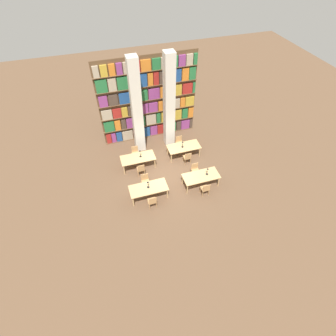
% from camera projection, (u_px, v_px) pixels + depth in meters
% --- Properties ---
extents(ground_plane, '(40.00, 40.00, 0.00)m').
position_uv_depth(ground_plane, '(167.00, 174.00, 15.50)').
color(ground_plane, brown).
extents(bookshelf_bank, '(6.17, 0.35, 5.50)m').
position_uv_depth(bookshelf_bank, '(149.00, 101.00, 16.25)').
color(bookshelf_bank, brown).
rests_on(bookshelf_bank, ground_plane).
extents(pillar_left, '(0.60, 0.60, 6.00)m').
position_uv_depth(pillar_left, '(137.00, 108.00, 15.05)').
color(pillar_left, beige).
rests_on(pillar_left, ground_plane).
extents(pillar_center, '(0.60, 0.60, 6.00)m').
position_uv_depth(pillar_center, '(169.00, 103.00, 15.46)').
color(pillar_center, beige).
rests_on(pillar_center, ground_plane).
extents(reading_table_0, '(2.02, 0.93, 0.72)m').
position_uv_depth(reading_table_0, '(148.00, 189.00, 13.87)').
color(reading_table_0, tan).
rests_on(reading_table_0, ground_plane).
extents(chair_0, '(0.42, 0.40, 0.89)m').
position_uv_depth(chair_0, '(152.00, 201.00, 13.48)').
color(chair_0, tan).
rests_on(chair_0, ground_plane).
extents(chair_1, '(0.42, 0.40, 0.89)m').
position_uv_depth(chair_1, '(145.00, 181.00, 14.49)').
color(chair_1, tan).
rests_on(chair_1, ground_plane).
extents(desk_lamp_0, '(0.14, 0.14, 0.45)m').
position_uv_depth(desk_lamp_0, '(148.00, 183.00, 13.62)').
color(desk_lamp_0, black).
rests_on(desk_lamp_0, reading_table_0).
extents(reading_table_1, '(2.02, 0.93, 0.72)m').
position_uv_depth(reading_table_1, '(201.00, 177.00, 14.47)').
color(reading_table_1, tan).
rests_on(reading_table_1, ground_plane).
extents(chair_2, '(0.42, 0.40, 0.89)m').
position_uv_depth(chair_2, '(205.00, 189.00, 14.08)').
color(chair_2, tan).
rests_on(chair_2, ground_plane).
extents(chair_3, '(0.42, 0.40, 0.89)m').
position_uv_depth(chair_3, '(195.00, 170.00, 15.09)').
color(chair_3, tan).
rests_on(chair_3, ground_plane).
extents(desk_lamp_1, '(0.14, 0.14, 0.48)m').
position_uv_depth(desk_lamp_1, '(208.00, 170.00, 14.28)').
color(desk_lamp_1, black).
rests_on(desk_lamp_1, reading_table_1).
extents(reading_table_2, '(2.02, 0.93, 0.72)m').
position_uv_depth(reading_table_2, '(138.00, 158.00, 15.52)').
color(reading_table_2, tan).
rests_on(reading_table_2, ground_plane).
extents(chair_4, '(0.42, 0.40, 0.89)m').
position_uv_depth(chair_4, '(141.00, 169.00, 15.13)').
color(chair_4, tan).
rests_on(chair_4, ground_plane).
extents(chair_5, '(0.42, 0.40, 0.89)m').
position_uv_depth(chair_5, '(135.00, 153.00, 16.14)').
color(chair_5, tan).
rests_on(chair_5, ground_plane).
extents(desk_lamp_2, '(0.14, 0.14, 0.50)m').
position_uv_depth(desk_lamp_2, '(140.00, 152.00, 15.28)').
color(desk_lamp_2, black).
rests_on(desk_lamp_2, reading_table_2).
extents(reading_table_3, '(2.02, 0.93, 0.72)m').
position_uv_depth(reading_table_3, '(184.00, 147.00, 16.22)').
color(reading_table_3, tan).
rests_on(reading_table_3, ground_plane).
extents(chair_6, '(0.42, 0.40, 0.89)m').
position_uv_depth(chair_6, '(187.00, 157.00, 15.83)').
color(chair_6, tan).
rests_on(chair_6, ground_plane).
extents(chair_7, '(0.42, 0.40, 0.89)m').
position_uv_depth(chair_7, '(179.00, 142.00, 16.84)').
color(chair_7, tan).
rests_on(chair_7, ground_plane).
extents(desk_lamp_3, '(0.14, 0.14, 0.43)m').
position_uv_depth(desk_lamp_3, '(183.00, 143.00, 15.93)').
color(desk_lamp_3, black).
rests_on(desk_lamp_3, reading_table_3).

